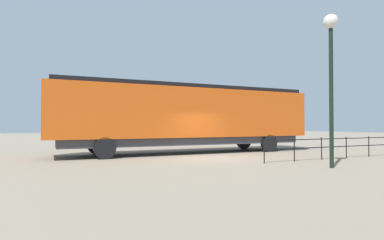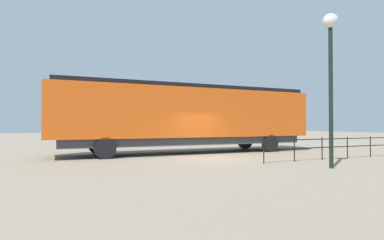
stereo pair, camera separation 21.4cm
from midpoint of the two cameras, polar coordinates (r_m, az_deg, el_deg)
The scene contains 4 objects.
ground_plane at distance 16.09m, azimuth 3.18°, elevation -7.02°, with size 120.00×120.00×0.00m, color gray.
locomotive at distance 19.15m, azimuth 0.36°, elevation 0.82°, with size 3.13×15.99×4.09m.
lamp_post at distance 13.75m, azimuth 23.83°, elevation 11.25°, with size 0.59×0.59×6.14m.
platform_fence at distance 17.82m, azimuth 26.26°, elevation -4.02°, with size 0.05×10.52×1.11m.
Camera 1 is at (14.10, -7.59, 1.70)m, focal length 28.92 mm.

